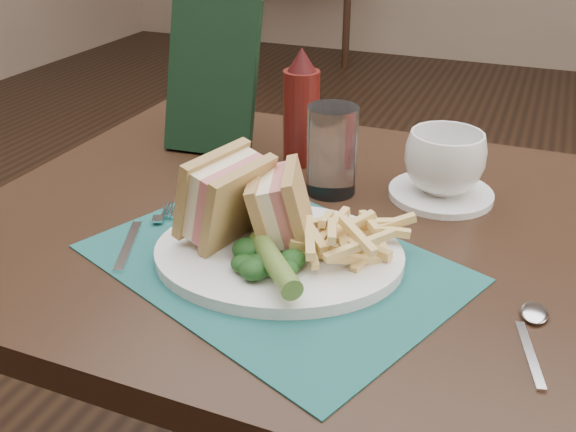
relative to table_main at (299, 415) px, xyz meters
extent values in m
plane|color=black|center=(0.00, 0.50, -0.38)|extent=(7.00, 7.00, 0.00)
plane|color=gray|center=(0.00, 4.00, -0.38)|extent=(6.00, 0.00, 6.00)
cube|color=#1A5350|center=(0.01, -0.13, 0.38)|extent=(0.50, 0.44, 0.00)
cylinder|color=#4E6E2A|center=(0.04, -0.19, 0.41)|extent=(0.10, 0.11, 0.03)
cylinder|color=white|center=(0.17, 0.13, 0.38)|extent=(0.15, 0.15, 0.01)
imported|color=white|center=(0.17, 0.13, 0.43)|extent=(0.16, 0.16, 0.09)
cylinder|color=silver|center=(0.01, 0.08, 0.44)|extent=(0.10, 0.10, 0.13)
cube|color=black|center=(-0.23, 0.18, 0.50)|extent=(0.16, 0.10, 0.24)
camera|label=1|loc=(0.28, -0.73, 0.78)|focal=40.00mm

